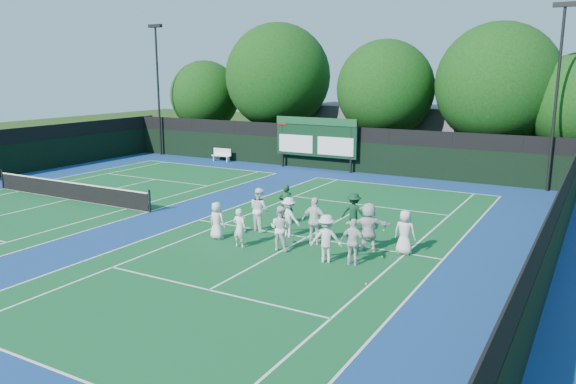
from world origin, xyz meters
The scene contains 34 objects.
ground centered at (0.00, 0.00, 0.00)m, with size 120.00×120.00×0.00m, color #1B340E.
court_apron centered at (-6.00, 1.00, 0.00)m, with size 34.00×32.00×0.01m, color navy.
near_court centered at (0.00, 1.00, 0.01)m, with size 11.05×23.85×0.01m.
left_court centered at (-14.00, 1.00, 0.01)m, with size 11.05×23.85×0.01m.
back_fence centered at (-6.00, 16.00, 1.36)m, with size 34.00×0.08×3.00m.
divider_fence_right centered at (9.00, 1.00, 1.36)m, with size 0.08×32.00×3.00m.
scoreboard centered at (-7.01, 15.59, 2.19)m, with size 6.00×0.21×3.55m.
clubhouse centered at (-2.00, 24.00, 2.00)m, with size 18.00×6.00×4.00m, color #58585D.
light_pole_left centered at (-21.00, 15.70, 6.30)m, with size 1.20×0.30×10.12m.
light_pole_right centered at (7.50, 15.70, 6.30)m, with size 1.20×0.30×10.12m.
tennis_net centered at (-14.00, 1.00, 0.49)m, with size 11.30×0.10×1.10m.
bench centered at (-14.73, 15.37, 0.52)m, with size 1.53×0.46×0.96m.
tree_a centered at (-19.19, 19.58, 4.46)m, with size 5.74×5.74×7.49m.
tree_b centered at (-12.13, 19.58, 5.99)m, with size 8.05×8.05×10.22m.
tree_c centered at (-3.46, 19.58, 5.21)m, with size 6.76×6.76×8.77m.
tree_d centered at (3.96, 19.58, 5.57)m, with size 7.74×7.74×9.64m.
tennis_ball_0 centered at (-3.46, -0.65, 0.03)m, with size 0.07×0.07×0.07m, color yellow.
tennis_ball_1 centered at (0.51, 0.50, 0.03)m, with size 0.07×0.07×0.07m, color yellow.
tennis_ball_2 centered at (4.01, -2.61, 0.03)m, with size 0.07×0.07×0.07m, color yellow.
tennis_ball_3 centered at (-3.84, 2.26, 0.03)m, with size 0.07×0.07×0.07m, color yellow.
tennis_ball_4 centered at (2.36, 3.46, 0.03)m, with size 0.07×0.07×0.07m, color yellow.
tennis_ball_5 centered at (3.51, 0.17, 0.03)m, with size 0.07×0.07×0.07m, color yellow.
player_front_0 centered at (-3.04, -0.89, 0.75)m, with size 0.74×0.48×1.51m, color silver.
player_front_1 centered at (-1.63, -1.35, 0.76)m, with size 0.55×0.36×1.52m, color white.
player_front_2 centered at (-0.11, -0.90, 0.85)m, with size 0.83×0.65×1.71m, color white.
player_front_3 centered at (1.96, -1.27, 0.85)m, with size 1.10×0.63×1.71m, color silver.
player_front_4 centered at (2.90, -1.07, 0.82)m, with size 0.96×0.40×1.64m, color silver.
player_back_0 centered at (-2.19, 0.93, 0.92)m, with size 0.90×0.70×1.84m, color white.
player_back_1 centered at (-0.70, 0.78, 0.81)m, with size 1.05×0.61×1.63m, color white.
player_back_2 centered at (0.67, 0.41, 0.93)m, with size 1.09×0.45×1.85m, color white.
player_back_3 centered at (2.77, 0.66, 0.92)m, with size 1.71×0.55×1.85m, color silver.
player_back_4 centered at (4.06, 0.95, 0.83)m, with size 0.81×0.53×1.66m, color silver.
coach_left centered at (-1.78, 2.43, 0.89)m, with size 0.65×0.43×1.78m, color #103C22.
coach_right centered at (1.29, 2.74, 0.82)m, with size 1.06×0.61×1.65m, color #0D331D.
Camera 1 is at (10.08, -18.22, 6.53)m, focal length 35.00 mm.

